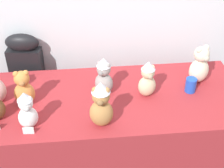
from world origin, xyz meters
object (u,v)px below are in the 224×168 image
Objects in this scene: teddy_bear_cream at (200,65)px; display_table at (112,136)px; teddy_bear_ginger at (24,89)px; instrument_case at (30,87)px; party_cup_blue at (191,85)px; teddy_bear_caramel at (101,105)px; teddy_bear_snow at (27,111)px; teddy_bear_ash at (104,76)px; teddy_bear_sand at (147,79)px.

display_table is at bearing 166.38° from teddy_bear_cream.
teddy_bear_cream reaches higher than teddy_bear_ginger.
teddy_bear_cream is (1.36, -0.40, 0.40)m from instrument_case.
teddy_bear_cream is 2.81× the size of party_cup_blue.
teddy_bear_ginger is 1.20m from party_cup_blue.
teddy_bear_caramel is at bearing -32.76° from teddy_bear_ginger.
instrument_case is (-0.68, 0.54, 0.14)m from display_table.
instrument_case is 3.85× the size of teddy_bear_snow.
display_table is 6.50× the size of teddy_bear_ash.
party_cup_blue is (0.33, 0.01, -0.09)m from teddy_bear_sand.
teddy_bear_cream is 0.45m from teddy_bear_sand.
teddy_bear_cream is 1.31m from teddy_bear_snow.
instrument_case is at bearing 141.59° from display_table.
teddy_bear_caramel reaches higher than teddy_bear_ginger.
teddy_bear_ash is at bearing -29.04° from instrument_case.
instrument_case reaches higher than party_cup_blue.
teddy_bear_cream is 0.74m from teddy_bear_ash.
teddy_bear_caramel is at bearing -46.27° from instrument_case.
teddy_bear_sand is 0.96× the size of teddy_bear_ash.
teddy_bear_cream reaches higher than teddy_bear_snow.
teddy_bear_ginger is 0.57m from teddy_bear_ash.
party_cup_blue is (-0.09, -0.12, -0.09)m from teddy_bear_cream.
teddy_bear_snow is at bearing 172.39° from teddy_bear_cream.
teddy_bear_ginger is 1.00× the size of teddy_bear_snow.
teddy_bear_caramel is at bearing -152.75° from teddy_bear_sand.
teddy_bear_caramel is 1.22× the size of teddy_bear_ginger.
instrument_case is 0.89m from teddy_bear_snow.
teddy_bear_ginger is at bearing -178.59° from party_cup_blue.
teddy_bear_caramel is 1.18× the size of teddy_bear_sand.
teddy_bear_ash is (0.04, 0.34, -0.02)m from teddy_bear_caramel.
teddy_bear_sand is at bearing 20.90° from teddy_bear_ash.
display_table is 6.76× the size of teddy_bear_sand.
teddy_bear_ginger is (0.07, -0.55, 0.39)m from instrument_case.
teddy_bear_snow reaches higher than party_cup_blue.
instrument_case is at bearing 83.39° from teddy_bear_snow.
display_table is 0.74m from party_cup_blue.
teddy_bear_snow reaches higher than display_table.
teddy_bear_caramel is 0.34m from teddy_bear_ash.
teddy_bear_ash is 2.72× the size of party_cup_blue.
teddy_bear_ash is at bearing 1.94° from teddy_bear_ginger.
instrument_case is at bearing 174.46° from teddy_bear_ash.
teddy_bear_snow is (-0.57, -0.26, 0.53)m from display_table.
teddy_bear_ash is at bearing 129.76° from display_table.
teddy_bear_ash is at bearing 93.15° from teddy_bear_caramel.
party_cup_blue is (0.68, 0.29, -0.11)m from teddy_bear_caramel.
instrument_case is at bearing 138.44° from teddy_bear_cream.
teddy_bear_snow is at bearing -84.48° from teddy_bear_ginger.
teddy_bear_ginger is at bearing 169.65° from teddy_bear_sand.
instrument_case is 3.57× the size of teddy_bear_ash.
teddy_bear_sand is 0.86m from teddy_bear_snow.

